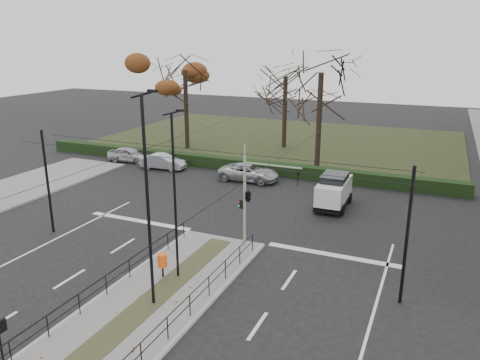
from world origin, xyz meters
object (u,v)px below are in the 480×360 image
at_px(traffic_light, 250,194).
at_px(parked_car_first, 129,155).
at_px(parked_car_second, 163,162).
at_px(white_van, 334,190).
at_px(rust_tree, 185,70).
at_px(litter_bin, 162,261).
at_px(bare_tree_center, 286,82).
at_px(bare_tree_near, 321,80).
at_px(streetlamp_median_far, 175,195).
at_px(parked_car_fourth, 249,172).
at_px(streetlamp_median_near, 148,201).

bearing_deg(traffic_light, parked_car_first, 143.24).
relative_size(parked_car_second, white_van, 0.96).
bearing_deg(parked_car_first, rust_tree, -23.96).
bearing_deg(parked_car_first, white_van, -109.90).
distance_m(litter_bin, parked_car_second, 19.83).
height_order(bare_tree_center, bare_tree_near, bare_tree_near).
relative_size(parked_car_first, rust_tree, 0.39).
relative_size(litter_bin, streetlamp_median_far, 0.14).
height_order(litter_bin, bare_tree_center, bare_tree_center).
xyz_separation_m(traffic_light, rust_tree, (-15.07, 19.82, 4.86)).
bearing_deg(white_van, parked_car_first, 166.83).
bearing_deg(bare_tree_center, bare_tree_near, -54.80).
xyz_separation_m(streetlamp_median_far, bare_tree_near, (1.19, 20.71, 3.53)).
height_order(parked_car_first, parked_car_fourth, parked_car_first).
relative_size(streetlamp_median_far, bare_tree_center, 0.82).
height_order(white_van, bare_tree_center, bare_tree_center).
distance_m(litter_bin, white_van, 13.94).
bearing_deg(streetlamp_median_far, rust_tree, 118.79).
distance_m(litter_bin, parked_car_first, 23.09).
height_order(streetlamp_median_far, parked_car_first, streetlamp_median_far).
bearing_deg(bare_tree_near, white_van, -68.25).
relative_size(parked_car_fourth, bare_tree_near, 0.44).
distance_m(litter_bin, bare_tree_near, 22.17).
xyz_separation_m(traffic_light, litter_bin, (-2.35, -4.79, -2.06)).
distance_m(traffic_light, rust_tree, 25.37).
bearing_deg(streetlamp_median_far, litter_bin, -150.20).
relative_size(streetlamp_median_near, parked_car_second, 2.24).
distance_m(parked_car_first, bare_tree_center, 16.94).
height_order(streetlamp_median_near, white_van, streetlamp_median_near).
relative_size(traffic_light, streetlamp_median_near, 0.56).
bearing_deg(traffic_light, white_van, 72.06).
bearing_deg(litter_bin, bare_tree_near, 85.11).
distance_m(streetlamp_median_far, parked_car_fourth, 16.74).
bearing_deg(parked_car_first, streetlamp_median_far, -144.92).
xyz_separation_m(litter_bin, streetlamp_median_near, (0.89, -2.09, 3.68)).
bearing_deg(bare_tree_center, white_van, -61.21).
bearing_deg(rust_tree, parked_car_first, -107.23).
distance_m(traffic_light, bare_tree_center, 25.08).
relative_size(traffic_light, litter_bin, 4.38).
distance_m(white_van, bare_tree_center, 18.91).
bearing_deg(traffic_light, bare_tree_center, 104.11).
bearing_deg(bare_tree_center, litter_bin, -82.71).
distance_m(streetlamp_median_near, parked_car_first, 25.57).
distance_m(streetlamp_median_near, parked_car_fourth, 19.25).
distance_m(streetlamp_median_near, streetlamp_median_far, 2.51).
bearing_deg(bare_tree_center, parked_car_fourth, -84.45).
relative_size(streetlamp_median_far, white_van, 1.89).
relative_size(rust_tree, bare_tree_near, 0.95).
distance_m(parked_car_second, parked_car_fourth, 8.15).
relative_size(traffic_light, bare_tree_center, 0.52).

